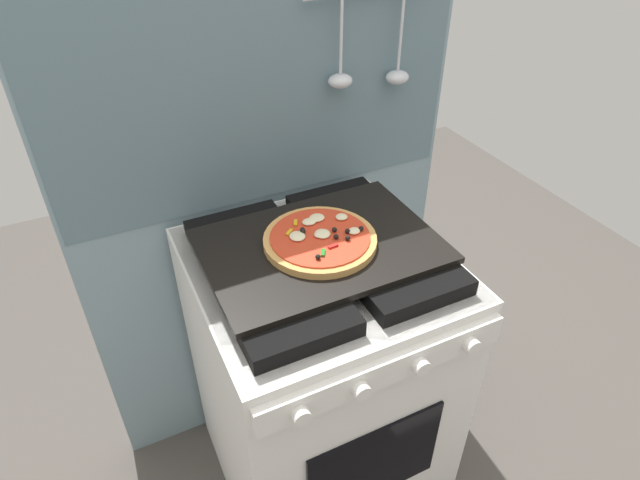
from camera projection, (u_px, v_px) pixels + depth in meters
ground_plane at (320, 464)px, 1.79m from camera, size 4.00×4.00×0.00m
kitchen_backsplash at (271, 217)px, 1.57m from camera, size 1.10×0.09×1.55m
stove at (320, 376)px, 1.52m from camera, size 0.60×0.64×0.90m
baking_tray at (320, 246)px, 1.25m from camera, size 0.54×0.38×0.02m
pizza_left at (321, 239)px, 1.24m from camera, size 0.26×0.26×0.03m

